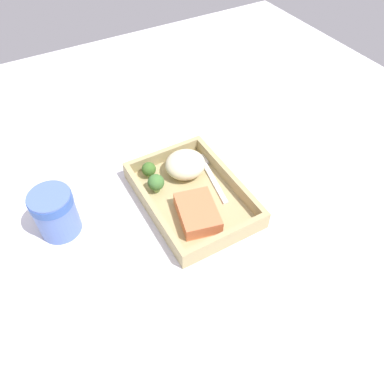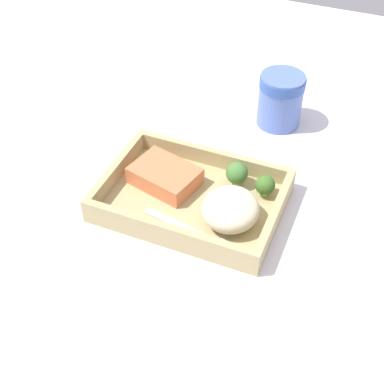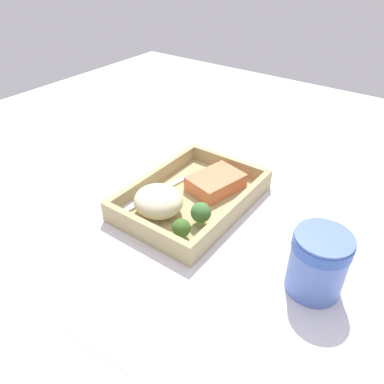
% 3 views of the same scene
% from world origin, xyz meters
% --- Properties ---
extents(ground_plane, '(1.60, 1.60, 0.02)m').
position_xyz_m(ground_plane, '(0.00, 0.00, -0.01)').
color(ground_plane, silver).
extents(takeout_tray, '(0.28, 0.20, 0.01)m').
position_xyz_m(takeout_tray, '(0.00, 0.00, 0.01)').
color(takeout_tray, tan).
rests_on(takeout_tray, ground_plane).
extents(tray_rim, '(0.28, 0.20, 0.03)m').
position_xyz_m(tray_rim, '(0.00, 0.00, 0.03)').
color(tray_rim, tan).
rests_on(tray_rim, takeout_tray).
extents(salmon_fillet, '(0.12, 0.10, 0.03)m').
position_xyz_m(salmon_fillet, '(-0.05, 0.02, 0.03)').
color(salmon_fillet, '#D97045').
rests_on(salmon_fillet, takeout_tray).
extents(mashed_potatoes, '(0.08, 0.09, 0.05)m').
position_xyz_m(mashed_potatoes, '(0.07, -0.02, 0.04)').
color(mashed_potatoes, beige).
rests_on(mashed_potatoes, takeout_tray).
extents(broccoli_floret_1, '(0.04, 0.04, 0.04)m').
position_xyz_m(broccoli_floret_1, '(0.05, 0.06, 0.04)').
color(broccoli_floret_1, '#86AC64').
rests_on(broccoli_floret_1, takeout_tray).
extents(broccoli_floret_2, '(0.03, 0.03, 0.04)m').
position_xyz_m(broccoli_floret_2, '(0.10, 0.05, 0.03)').
color(broccoli_floret_2, '#769956').
rests_on(broccoli_floret_2, takeout_tray).
extents(fork, '(0.16, 0.04, 0.00)m').
position_xyz_m(fork, '(0.04, -0.07, 0.01)').
color(fork, silver).
rests_on(fork, takeout_tray).
extents(paper_cup, '(0.08, 0.08, 0.10)m').
position_xyz_m(paper_cup, '(0.06, 0.26, 0.06)').
color(paper_cup, '#536FB9').
rests_on(paper_cup, ground_plane).
extents(receipt_slip, '(0.09, 0.12, 0.00)m').
position_xyz_m(receipt_slip, '(0.28, 0.08, 0.00)').
color(receipt_slip, white).
rests_on(receipt_slip, ground_plane).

